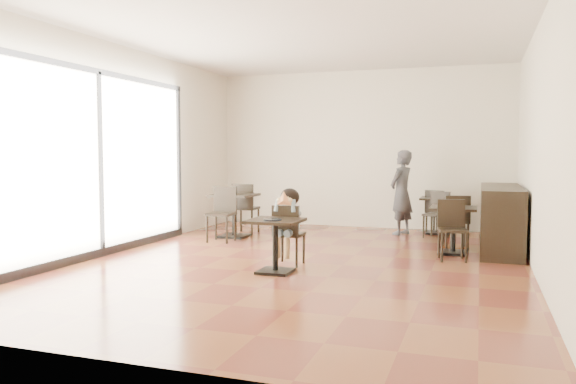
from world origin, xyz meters
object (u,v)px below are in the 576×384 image
at_px(child_chair, 289,235).
at_px(chair_left_b, 221,214).
at_px(child_table, 275,246).
at_px(adult_patron, 401,192).
at_px(cafe_table_back, 438,216).
at_px(chair_mid_a, 456,221).
at_px(child, 289,227).
at_px(chair_back_a, 438,212).
at_px(chair_left_a, 246,208).
at_px(chair_back_b, 436,215).
at_px(chair_mid_b, 453,230).
at_px(cafe_table_left, 234,216).
at_px(cafe_table_mid, 453,230).

xyz_separation_m(child_chair, chair_left_b, (-1.75, 1.51, 0.06)).
distance_m(child_table, adult_patron, 4.10).
bearing_deg(cafe_table_back, child_table, -112.01).
relative_size(cafe_table_back, chair_mid_a, 0.80).
relative_size(child, chair_back_a, 1.25).
relative_size(chair_left_a, chair_back_b, 1.14).
bearing_deg(chair_left_a, chair_mid_b, 155.78).
height_order(child_chair, cafe_table_left, child_chair).
bearing_deg(chair_left_b, chair_back_b, 23.21).
distance_m(child, chair_left_a, 3.14).
xyz_separation_m(cafe_table_mid, chair_back_b, (-0.37, 1.55, 0.06)).
xyz_separation_m(chair_back_a, chair_back_b, (0.00, -0.57, 0.00)).
xyz_separation_m(cafe_table_back, chair_mid_b, (0.38, -2.65, 0.08)).
relative_size(cafe_table_mid, chair_back_b, 0.86).
height_order(child_table, chair_back_a, chair_back_a).
bearing_deg(child_chair, cafe_table_back, -114.92).
height_order(chair_left_a, chair_back_a, chair_left_a).
relative_size(cafe_table_mid, chair_left_a, 0.75).
xyz_separation_m(chair_mid_b, chair_back_a, (-0.38, 2.67, -0.01)).
relative_size(child, chair_mid_b, 1.21).
bearing_deg(cafe_table_mid, child_chair, -142.63).
bearing_deg(cafe_table_back, chair_left_b, -147.81).
bearing_deg(chair_mid_a, child, 34.44).
bearing_deg(cafe_table_mid, chair_mid_b, -88.47).
bearing_deg(cafe_table_mid, adult_patron, 119.41).
bearing_deg(adult_patron, cafe_table_left, -43.03).
bearing_deg(cafe_table_back, chair_mid_a, -76.24).
xyz_separation_m(child_chair, cafe_table_left, (-1.75, 2.06, -0.02)).
relative_size(chair_mid_a, chair_back_a, 1.04).
distance_m(adult_patron, cafe_table_left, 3.14).
bearing_deg(child_table, adult_patron, 74.89).
bearing_deg(child_table, cafe_table_back, 67.99).
xyz_separation_m(child_table, chair_mid_a, (2.09, 2.69, 0.09)).
relative_size(cafe_table_left, chair_back_b, 0.95).
xyz_separation_m(cafe_table_mid, chair_left_a, (-3.83, 1.02, 0.12)).
bearing_deg(chair_left_b, cafe_table_mid, -0.81).
distance_m(child, chair_back_a, 4.09).
xyz_separation_m(child, chair_back_b, (1.71, 3.14, -0.11)).
xyz_separation_m(adult_patron, chair_mid_a, (1.03, -1.25, -0.36)).
distance_m(child_chair, chair_mid_a, 2.99).
distance_m(child, chair_mid_b, 2.34).
bearing_deg(chair_mid_a, chair_back_b, -80.37).
height_order(cafe_table_left, chair_left_b, chair_left_b).
distance_m(child_table, cafe_table_back, 4.57).
height_order(child_table, cafe_table_back, cafe_table_back).
distance_m(chair_mid_b, chair_back_a, 2.70).
relative_size(cafe_table_mid, cafe_table_left, 0.91).
xyz_separation_m(cafe_table_left, chair_mid_b, (3.84, -1.02, 0.04)).
height_order(cafe_table_mid, chair_left_a, chair_left_a).
bearing_deg(chair_left_a, cafe_table_mid, 163.08).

